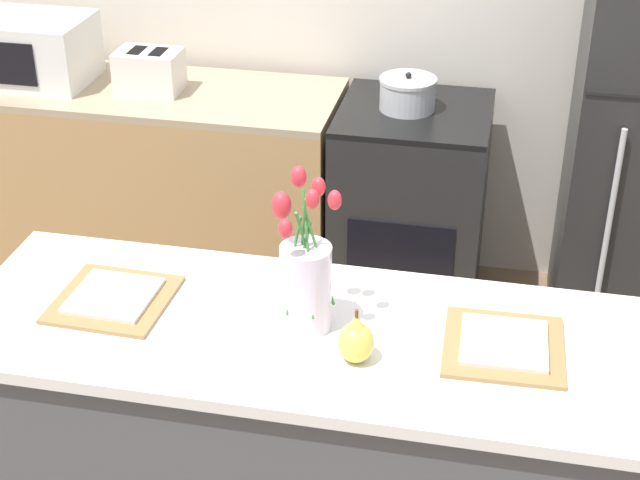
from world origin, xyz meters
name	(u,v)px	position (x,y,z in m)	size (l,w,h in m)	color
kitchen_island	(302,464)	(0.00, 0.00, 0.47)	(1.80, 0.66, 0.93)	#4C4C51
back_counter	(147,184)	(-1.06, 1.60, 0.45)	(1.68, 0.60, 0.90)	tan
stove_range	(410,210)	(0.10, 1.60, 0.45)	(0.60, 0.61, 0.90)	black
flower_vase	(305,278)	(0.01, 0.02, 1.07)	(0.17, 0.16, 0.42)	silver
pear_figurine	(356,341)	(0.16, -0.10, 0.99)	(0.09, 0.09, 0.15)	#E5CC4C
plate_setting_left	(113,298)	(-0.52, 0.02, 0.94)	(0.31, 0.31, 0.02)	olive
plate_setting_right	(504,345)	(0.52, 0.02, 0.94)	(0.31, 0.31, 0.02)	olive
toaster	(149,71)	(-1.00, 1.58, 0.98)	(0.28, 0.18, 0.17)	silver
cooking_pot	(408,94)	(0.07, 1.60, 0.96)	(0.23, 0.23, 0.15)	#B2B5B7
microwave	(32,49)	(-1.52, 1.60, 1.03)	(0.48, 0.37, 0.27)	white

